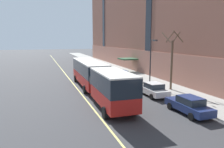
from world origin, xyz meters
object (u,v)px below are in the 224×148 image
city_bus (96,77)px  street_lamp (151,58)px  parked_car_red_0 (95,64)px  parked_car_navy_3 (121,75)px  parked_car_navy_4 (189,105)px  parked_car_champagne_1 (105,69)px  street_tree_mid_block (172,60)px  parked_car_white_5 (153,89)px

city_bus → street_lamp: bearing=5.5°
parked_car_red_0 → parked_car_navy_3: size_ratio=0.97×
parked_car_navy_4 → street_lamp: 10.93m
city_bus → parked_car_champagne_1: bearing=69.6°
city_bus → street_tree_mid_block: size_ratio=2.73×
parked_car_champagne_1 → parked_car_navy_3: size_ratio=0.95×
parked_car_navy_3 → parked_car_navy_4: same height
street_tree_mid_block → street_lamp: size_ratio=1.16×
parked_car_navy_3 → street_lamp: 7.51m
parked_car_red_0 → city_bus: bearing=-103.9°
parked_car_navy_3 → parked_car_white_5: bearing=-90.5°
parked_car_white_5 → street_tree_mid_block: size_ratio=0.62×
city_bus → street_lamp: street_lamp is taller
parked_car_red_0 → parked_car_navy_4: (-0.20, -33.80, 0.00)m
parked_car_navy_4 → parked_car_white_5: same height
city_bus → parked_car_navy_4: size_ratio=4.18×
parked_car_navy_4 → parked_car_red_0: bearing=89.7°
city_bus → parked_car_navy_4: (5.80, -9.53, -1.28)m
city_bus → street_tree_mid_block: street_tree_mid_block is taller
city_bus → parked_car_champagne_1: city_bus is taller
parked_car_red_0 → parked_car_white_5: same height
parked_car_white_5 → street_lamp: 5.40m
city_bus → parked_car_navy_3: city_bus is taller
parked_car_navy_3 → parked_car_white_5: size_ratio=1.00×
parked_car_white_5 → parked_car_champagne_1: bearing=90.0°
parked_car_navy_3 → parked_car_champagne_1: bearing=90.7°
parked_car_champagne_1 → parked_car_red_0: bearing=89.0°
parked_car_red_0 → parked_car_champagne_1: size_ratio=1.02×
street_tree_mid_block → parked_car_champagne_1: bearing=101.5°
parked_car_navy_3 → city_bus: bearing=-129.3°
parked_car_navy_3 → street_lamp: (1.73, -6.54, 3.26)m
parked_car_navy_3 → street_tree_mid_block: (3.40, -8.69, 3.13)m
city_bus → street_tree_mid_block: 9.64m
parked_car_white_5 → city_bus: bearing=151.7°
parked_car_navy_4 → street_lamp: street_lamp is taller
parked_car_white_5 → street_lamp: bearing=65.0°
parked_car_red_0 → parked_car_champagne_1: same height
street_tree_mid_block → street_lamp: 2.73m
parked_car_champagne_1 → parked_car_navy_3: bearing=-89.3°
parked_car_white_5 → street_tree_mid_block: (3.49, 1.75, 3.13)m
parked_car_white_5 → street_tree_mid_block: 5.00m
street_tree_mid_block → parked_car_red_0: bearing=97.4°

